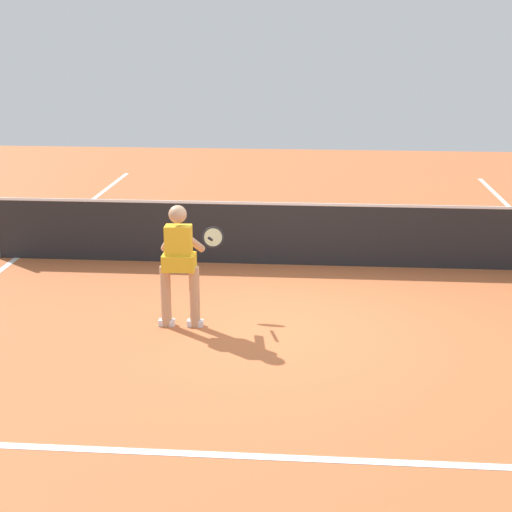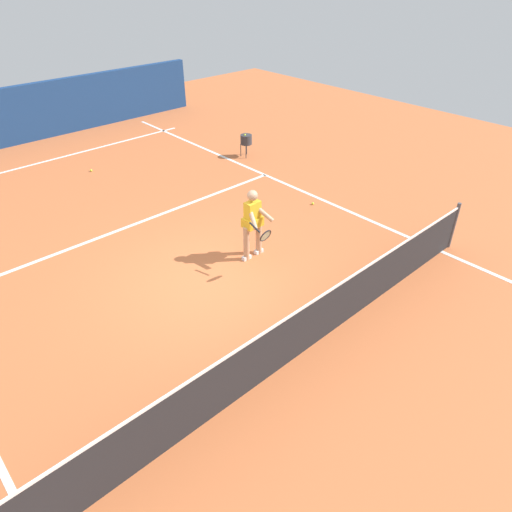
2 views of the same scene
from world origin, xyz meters
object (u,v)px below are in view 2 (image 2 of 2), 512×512
(tennis_ball_mid, at_px, (313,203))
(tennis_ball_near, at_px, (91,170))
(tennis_player, at_px, (253,222))
(ball_hopper, at_px, (246,140))

(tennis_ball_mid, bearing_deg, tennis_ball_near, -61.19)
(tennis_player, bearing_deg, ball_hopper, -130.06)
(tennis_player, relative_size, tennis_ball_mid, 23.48)
(ball_hopper, bearing_deg, tennis_ball_near, -27.62)
(tennis_ball_near, bearing_deg, ball_hopper, 152.38)
(tennis_ball_near, bearing_deg, tennis_ball_mid, 118.81)
(ball_hopper, bearing_deg, tennis_ball_mid, 75.23)
(tennis_ball_near, xyz_separation_m, tennis_ball_mid, (-3.26, 5.93, 0.00))
(tennis_ball_mid, xyz_separation_m, ball_hopper, (-0.98, -3.71, 0.51))
(tennis_ball_mid, distance_m, ball_hopper, 3.87)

